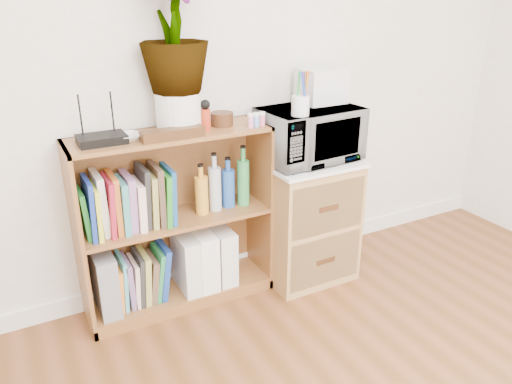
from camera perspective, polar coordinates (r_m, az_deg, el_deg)
skirting_board at (r=3.05m, az=-3.25°, el=-8.21°), size 4.00×0.02×0.10m
bookshelf at (r=2.62m, az=-9.10°, el=-3.35°), size 1.00×0.30×0.95m
wicker_unit at (r=2.92m, az=5.58°, el=-3.13°), size 0.50×0.45×0.70m
microwave at (r=2.73m, az=6.10°, el=6.57°), size 0.54×0.39×0.29m
pen_cup at (r=2.52m, az=5.09°, el=9.81°), size 0.09×0.09×0.10m
small_appliance at (r=2.81m, az=7.48°, el=11.96°), size 0.24×0.20×0.19m
router at (r=2.36m, az=-17.22°, el=5.79°), size 0.21×0.14×0.04m
white_bowl at (r=2.37m, az=-14.62°, el=6.07°), size 0.13×0.13×0.03m
plant_pot at (r=2.47m, az=-8.82°, el=9.07°), size 0.22×0.22×0.19m
potted_plant at (r=2.41m, az=-9.39°, el=17.96°), size 0.32×0.32×0.58m
trinket_box at (r=2.35m, az=-9.50°, el=6.59°), size 0.30×0.07×0.05m
kokeshi_doll at (r=2.46m, az=-5.77°, el=8.21°), size 0.05×0.05×0.11m
wooden_bowl at (r=2.55m, az=-3.91°, el=8.33°), size 0.11×0.11×0.07m
paint_jars at (r=2.53m, az=0.04°, el=8.05°), size 0.10×0.04×0.05m
file_box at (r=2.66m, az=-16.91°, el=-9.70°), size 0.10×0.26×0.33m
magazine_holder_left at (r=2.74m, az=-7.91°, el=-7.92°), size 0.10×0.25×0.31m
magazine_holder_mid at (r=2.77m, az=-6.17°, el=-7.43°), size 0.10×0.26×0.32m
magazine_holder_right at (r=2.81m, az=-4.04°, el=-7.01°), size 0.10×0.25×0.31m
cookbooks at (r=2.50m, az=-14.49°, el=-1.06°), size 0.45×0.20×0.30m
liquor_bottles at (r=2.64m, az=-3.94°, el=1.10°), size 0.31×0.07×0.32m
lower_books at (r=2.71m, az=-13.05°, el=-9.47°), size 0.29×0.19×0.29m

